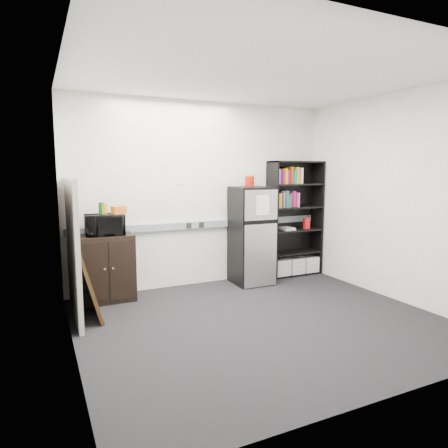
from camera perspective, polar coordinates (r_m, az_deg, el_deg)
name	(u,v)px	position (r m, az deg, el deg)	size (l,w,h in m)	color
floor	(262,321)	(4.70, 5.43, -13.62)	(4.00, 4.00, 0.00)	black
wall_back	(203,194)	(5.96, -3.03, 4.26)	(4.00, 0.02, 2.70)	silver
wall_right	(395,198)	(5.68, 23.27, 3.48)	(0.02, 3.50, 2.70)	silver
wall_left	(68,211)	(3.78, -21.35, 1.77)	(0.02, 3.50, 2.70)	silver
ceiling	(265,75)	(4.49, 5.90, 20.44)	(4.00, 3.50, 0.02)	white
electrical_raceway	(204,224)	(5.98, -2.89, -0.07)	(3.92, 0.05, 0.10)	gray
wall_note	(181,181)	(5.82, -6.23, 6.11)	(0.14, 0.00, 0.10)	white
bookshelf	(295,219)	(6.58, 10.05, 0.65)	(0.90, 0.34, 1.85)	black
cubicle_partition	(73,248)	(4.93, -20.78, -3.25)	(0.06, 1.30, 1.62)	#ABA497
cabinet	(106,268)	(5.46, -16.49, -6.04)	(0.70, 0.47, 0.88)	black
microwave	(105,225)	(5.35, -16.70, -0.10)	(0.48, 0.33, 0.27)	black
snack_box_a	(102,208)	(5.35, -17.10, 2.14)	(0.07, 0.05, 0.15)	#1E5B1A
snack_box_b	(102,208)	(5.35, -17.10, 2.14)	(0.07, 0.05, 0.15)	#0D3B0E
snack_box_c	(104,209)	(5.36, -16.75, 2.11)	(0.07, 0.05, 0.14)	#C39312
snack_bag	(119,210)	(5.34, -14.80, 1.94)	(0.18, 0.10, 0.10)	#D06014
refrigerator	(251,236)	(6.01, 3.94, -1.65)	(0.56, 0.59, 1.46)	black
coffee_can	(250,180)	(6.06, 3.67, 6.29)	(0.14, 0.14, 0.19)	#9C1607
framed_poster	(88,282)	(4.90, -18.89, -7.79)	(0.25, 0.67, 0.85)	#311D0D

